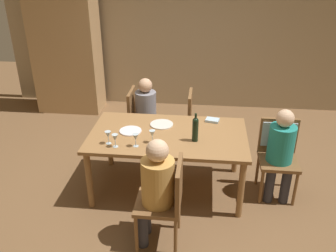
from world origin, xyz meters
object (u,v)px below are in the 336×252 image
at_px(chair_far_right, 198,119).
at_px(person_man_guest, 148,110).
at_px(armoire_cabinet, 66,50).
at_px(chair_near, 167,198).
at_px(wine_bottle_tall_green, 195,129).
at_px(person_woman_host, 281,149).
at_px(chair_far_left, 140,116).
at_px(wine_glass_near_right, 152,134).
at_px(dinner_plate_guest_left, 162,124).
at_px(wine_glass_far, 136,138).
at_px(person_man_bearded, 155,186).
at_px(wine_glass_centre, 108,135).
at_px(dinner_plate_host, 131,131).
at_px(wine_glass_near_left, 115,138).
at_px(chair_right_end, 278,146).
at_px(dining_table, 168,140).

bearing_deg(chair_far_right, person_man_guest, -90.00).
xyz_separation_m(armoire_cabinet, chair_near, (2.10, -3.17, -0.56)).
xyz_separation_m(chair_far_right, wine_bottle_tall_green, (-0.01, -1.03, 0.37)).
relative_size(armoire_cabinet, chair_near, 2.37).
relative_size(armoire_cabinet, person_woman_host, 1.95).
height_order(chair_far_left, person_woman_host, person_woman_host).
distance_m(wine_glass_near_right, dinner_plate_guest_left, 0.46).
bearing_deg(wine_glass_far, person_man_bearded, -63.18).
relative_size(chair_near, wine_glass_far, 6.17).
bearing_deg(dinner_plate_guest_left, wine_glass_far, -111.27).
bearing_deg(person_man_bearded, chair_far_right, -10.93).
relative_size(chair_near, wine_glass_centre, 6.17).
distance_m(chair_near, dinner_plate_host, 1.08).
bearing_deg(person_woman_host, chair_far_left, -27.43).
xyz_separation_m(armoire_cabinet, person_man_guest, (1.63, -1.37, -0.46)).
bearing_deg(chair_far_left, person_woman_host, 62.57).
distance_m(wine_glass_centre, wine_glass_near_right, 0.48).
bearing_deg(person_woman_host, person_man_bearded, 33.65).
bearing_deg(person_man_bearded, wine_glass_near_left, 43.21).
distance_m(person_man_guest, wine_glass_near_right, 1.17).
bearing_deg(person_man_bearded, wine_glass_near_right, 10.30).
bearing_deg(chair_right_end, chair_far_left, -23.53).
relative_size(person_man_guest, dinner_plate_host, 4.24).
bearing_deg(person_man_guest, wine_glass_far, 3.15).
xyz_separation_m(person_woman_host, person_man_guest, (-1.67, 0.93, -0.01)).
distance_m(wine_glass_centre, dinner_plate_guest_left, 0.75).
height_order(chair_far_left, wine_bottle_tall_green, wine_bottle_tall_green).
bearing_deg(wine_bottle_tall_green, chair_near, -106.63).
height_order(person_man_bearded, wine_glass_near_left, person_man_bearded).
distance_m(person_man_guest, wine_glass_near_left, 1.29).
relative_size(person_man_bearded, wine_glass_far, 7.77).
relative_size(chair_far_left, wine_bottle_tall_green, 2.78).
distance_m(dining_table, dinner_plate_host, 0.45).
distance_m(dining_table, chair_far_left, 1.04).
height_order(wine_glass_centre, dinner_plate_host, wine_glass_centre).
xyz_separation_m(chair_far_left, dinner_plate_host, (0.05, -0.89, 0.23)).
bearing_deg(armoire_cabinet, chair_right_end, -33.06).
bearing_deg(wine_bottle_tall_green, chair_far_right, 89.70).
bearing_deg(chair_far_left, chair_right_end, 66.47).
relative_size(chair_far_right, dinner_plate_host, 3.55).
relative_size(wine_glass_near_left, dinner_plate_host, 0.57).
distance_m(chair_far_left, wine_glass_near_right, 1.22).
distance_m(chair_right_end, wine_bottle_tall_green, 1.05).
relative_size(person_woman_host, person_man_bearded, 0.96).
bearing_deg(wine_glass_near_right, person_man_bearded, -79.70).
bearing_deg(chair_near, wine_glass_near_right, 19.26).
relative_size(chair_far_right, person_woman_host, 0.82).
height_order(chair_far_left, person_man_bearded, person_man_bearded).
relative_size(person_woman_host, wine_glass_near_left, 7.49).
bearing_deg(armoire_cabinet, chair_far_right, -30.44).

